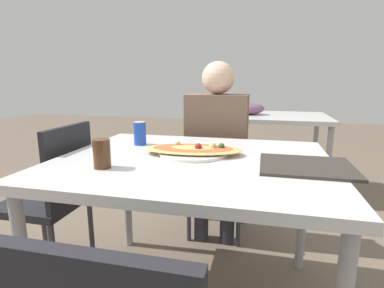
% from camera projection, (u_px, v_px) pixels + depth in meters
% --- Properties ---
extents(dining_table, '(1.21, 0.99, 0.76)m').
position_uv_depth(dining_table, '(193.00, 173.00, 1.36)').
color(dining_table, silver).
rests_on(dining_table, ground_plane).
extents(chair_far_seated, '(0.40, 0.40, 0.87)m').
position_uv_depth(chair_far_seated, '(219.00, 165.00, 2.19)').
color(chair_far_seated, black).
rests_on(chair_far_seated, ground_plane).
extents(chair_side_left, '(0.40, 0.40, 0.87)m').
position_uv_depth(chair_side_left, '(54.00, 193.00, 1.64)').
color(chair_side_left, black).
rests_on(chair_side_left, ground_plane).
extents(person_seated, '(0.41, 0.27, 1.22)m').
position_uv_depth(person_seated, '(217.00, 137.00, 2.03)').
color(person_seated, '#2D2D38').
rests_on(person_seated, ground_plane).
extents(pizza_main, '(0.49, 0.32, 0.06)m').
position_uv_depth(pizza_main, '(193.00, 150.00, 1.42)').
color(pizza_main, white).
rests_on(pizza_main, dining_table).
extents(soda_can, '(0.07, 0.07, 0.12)m').
position_uv_depth(soda_can, '(140.00, 133.00, 1.61)').
color(soda_can, '#1E47B2').
rests_on(soda_can, dining_table).
extents(drink_glass, '(0.07, 0.07, 0.12)m').
position_uv_depth(drink_glass, '(102.00, 154.00, 1.19)').
color(drink_glass, '#4C2D19').
rests_on(drink_glass, dining_table).
extents(serving_tray, '(0.36, 0.31, 0.01)m').
position_uv_depth(serving_tray, '(306.00, 166.00, 1.20)').
color(serving_tray, '#332D28').
rests_on(serving_tray, dining_table).
extents(background_table, '(1.10, 0.80, 0.88)m').
position_uv_depth(background_table, '(266.00, 121.00, 2.99)').
color(background_table, silver).
rests_on(background_table, ground_plane).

